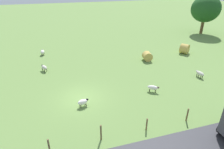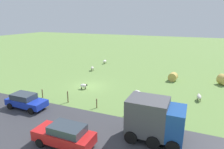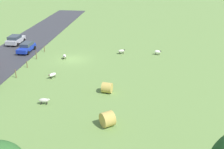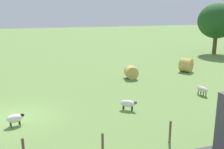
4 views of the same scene
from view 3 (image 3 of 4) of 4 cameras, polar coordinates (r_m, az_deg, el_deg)
name	(u,v)px [view 3 (image 3 of 4)]	position (r m, az deg, el deg)	size (l,w,h in m)	color
ground_plane	(73,59)	(41.66, -8.47, 3.26)	(160.00, 160.00, 0.00)	#6B8E47
road_strip	(8,56)	(45.60, -21.57, 3.68)	(8.00, 80.00, 0.06)	#38383D
sheep_0	(64,56)	(41.93, -10.27, 3.95)	(0.68, 1.06, 0.72)	white
sheep_1	(44,100)	(29.49, -14.52, -5.44)	(1.22, 0.56, 0.72)	beige
sheep_2	(121,51)	(43.48, 2.07, 5.11)	(1.22, 0.91, 0.76)	beige
sheep_3	(158,52)	(43.70, 9.83, 4.87)	(1.12, 0.54, 0.77)	white
sheep_4	(52,75)	(35.50, -12.79, -0.05)	(0.99, 1.16, 0.70)	white
hay_bale_0	(107,88)	(30.93, -1.08, -2.86)	(1.23, 1.23, 1.15)	tan
hay_bale_1	(107,119)	(25.06, -0.99, -9.63)	(1.45, 1.45, 1.12)	tan
fence_post_0	(44,49)	(45.94, -14.43, 5.40)	(0.12, 0.12, 1.01)	brown
fence_post_1	(36,55)	(42.80, -16.08, 4.04)	(0.12, 0.12, 1.29)	brown
fence_post_2	(27,64)	(39.83, -17.94, 2.10)	(0.12, 0.12, 1.02)	brown
fence_post_3	(16,74)	(36.88, -20.13, 0.16)	(0.12, 0.12, 1.18)	brown
car_0	(15,39)	(51.54, -20.20, 7.14)	(2.19, 4.24, 1.59)	#B7B7BC
car_4	(26,47)	(46.53, -18.05, 5.66)	(1.95, 4.22, 1.51)	#1933B2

